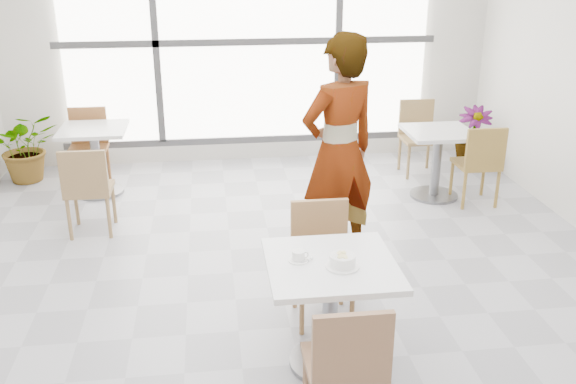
{
  "coord_description": "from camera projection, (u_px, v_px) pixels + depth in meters",
  "views": [
    {
      "loc": [
        -0.52,
        -4.32,
        2.58
      ],
      "look_at": [
        0.0,
        -0.3,
        1.0
      ],
      "focal_mm": 39.48,
      "sensor_mm": 36.0,
      "label": 1
    }
  ],
  "objects": [
    {
      "name": "floor",
      "position": [
        283.0,
        296.0,
        4.99
      ],
      "size": [
        7.0,
        7.0,
        0.0
      ],
      "primitive_type": "plane",
      "color": "#9E9EA5",
      "rests_on": "ground"
    },
    {
      "name": "wall_back",
      "position": [
        248.0,
        41.0,
        7.67
      ],
      "size": [
        6.0,
        0.0,
        6.0
      ],
      "primitive_type": "plane",
      "rotation": [
        1.57,
        0.0,
        0.0
      ],
      "color": "silver",
      "rests_on": "ground"
    },
    {
      "name": "window",
      "position": [
        248.0,
        42.0,
        7.62
      ],
      "size": [
        4.6,
        0.07,
        2.52
      ],
      "color": "white",
      "rests_on": "ground"
    },
    {
      "name": "main_table",
      "position": [
        330.0,
        294.0,
        4.0
      ],
      "size": [
        0.8,
        0.8,
        0.75
      ],
      "color": "white",
      "rests_on": "ground"
    },
    {
      "name": "chair_near",
      "position": [
        347.0,
        363.0,
        3.38
      ],
      "size": [
        0.42,
        0.42,
        0.87
      ],
      "rotation": [
        0.0,
        0.0,
        3.14
      ],
      "color": "#8D6345",
      "rests_on": "ground"
    },
    {
      "name": "chair_far",
      "position": [
        321.0,
        253.0,
        4.59
      ],
      "size": [
        0.42,
        0.42,
        0.87
      ],
      "color": "#9A6D41",
      "rests_on": "ground"
    },
    {
      "name": "oatmeal_bowl",
      "position": [
        342.0,
        261.0,
        3.84
      ],
      "size": [
        0.21,
        0.21,
        0.09
      ],
      "color": "white",
      "rests_on": "main_table"
    },
    {
      "name": "coffee_cup",
      "position": [
        299.0,
        256.0,
        3.93
      ],
      "size": [
        0.16,
        0.13,
        0.07
      ],
      "color": "white",
      "rests_on": "main_table"
    },
    {
      "name": "person",
      "position": [
        339.0,
        152.0,
        5.24
      ],
      "size": [
        0.85,
        0.72,
        1.97
      ],
      "primitive_type": "imported",
      "rotation": [
        0.0,
        0.0,
        3.56
      ],
      "color": "black",
      "rests_on": "ground"
    },
    {
      "name": "bg_table_left",
      "position": [
        95.0,
        151.0,
        6.9
      ],
      "size": [
        0.7,
        0.7,
        0.75
      ],
      "color": "silver",
      "rests_on": "ground"
    },
    {
      "name": "bg_table_right",
      "position": [
        437.0,
        154.0,
        6.8
      ],
      "size": [
        0.7,
        0.7,
        0.75
      ],
      "color": "silver",
      "rests_on": "ground"
    },
    {
      "name": "bg_chair_left_near",
      "position": [
        87.0,
        186.0,
        5.87
      ],
      "size": [
        0.42,
        0.42,
        0.87
      ],
      "rotation": [
        0.0,
        0.0,
        3.14
      ],
      "color": "olive",
      "rests_on": "ground"
    },
    {
      "name": "bg_chair_left_far",
      "position": [
        88.0,
        141.0,
        7.2
      ],
      "size": [
        0.42,
        0.42,
        0.87
      ],
      "color": "brown",
      "rests_on": "ground"
    },
    {
      "name": "bg_chair_right_near",
      "position": [
        480.0,
        160.0,
        6.56
      ],
      "size": [
        0.42,
        0.42,
        0.87
      ],
      "rotation": [
        0.0,
        0.0,
        3.14
      ],
      "color": "olive",
      "rests_on": "ground"
    },
    {
      "name": "bg_chair_right_far",
      "position": [
        418.0,
        132.0,
        7.57
      ],
      "size": [
        0.42,
        0.42,
        0.87
      ],
      "color": "#977749",
      "rests_on": "ground"
    },
    {
      "name": "plant_left",
      "position": [
        26.0,
        147.0,
        7.32
      ],
      "size": [
        0.88,
        0.82,
        0.82
      ],
      "primitive_type": "imported",
      "rotation": [
        0.0,
        0.0,
        0.28
      ],
      "color": "#497537",
      "rests_on": "ground"
    },
    {
      "name": "plant_right",
      "position": [
        473.0,
        137.0,
        7.78
      ],
      "size": [
        0.53,
        0.53,
        0.75
      ],
      "primitive_type": "imported",
      "rotation": [
        0.0,
        0.0,
        -0.32
      ],
      "color": "#4B8844",
      "rests_on": "ground"
    }
  ]
}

